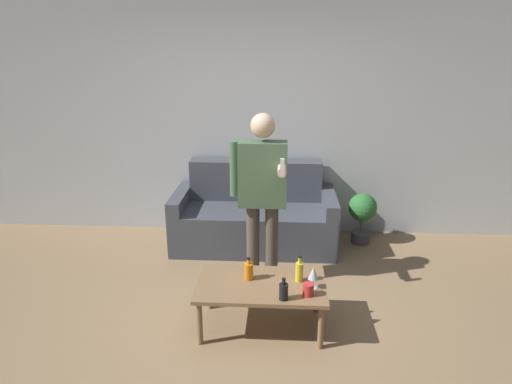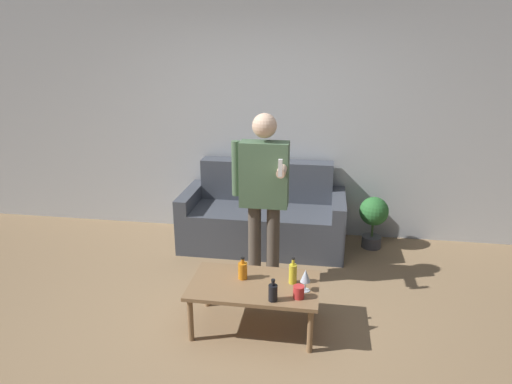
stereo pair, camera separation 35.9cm
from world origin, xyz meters
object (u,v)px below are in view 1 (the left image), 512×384
(person_standing_front, at_px, (262,188))
(couch, at_px, (255,217))
(bottle_orange, at_px, (284,291))
(coffee_table, at_px, (261,288))

(person_standing_front, bearing_deg, couch, 97.72)
(couch, relative_size, bottle_orange, 10.28)
(couch, xyz_separation_m, bottle_orange, (0.32, -1.80, 0.14))
(couch, height_order, person_standing_front, person_standing_front)
(coffee_table, distance_m, bottle_orange, 0.30)
(coffee_table, relative_size, bottle_orange, 5.83)
(couch, distance_m, bottle_orange, 1.83)
(couch, height_order, bottle_orange, couch)
(coffee_table, bearing_deg, bottle_orange, -51.81)
(couch, xyz_separation_m, person_standing_front, (0.12, -0.87, 0.62))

